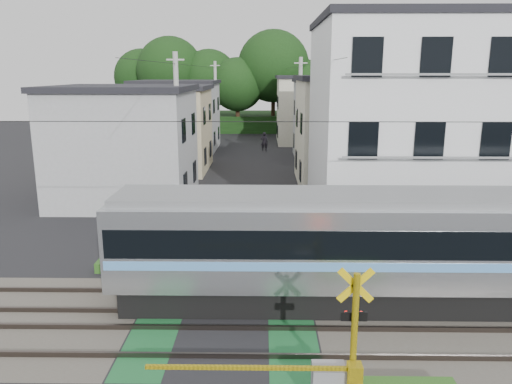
{
  "coord_description": "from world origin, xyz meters",
  "views": [
    {
      "loc": [
        1.1,
        -13.05,
        6.95
      ],
      "look_at": [
        0.82,
        5.0,
        2.63
      ],
      "focal_mm": 35.0,
      "sensor_mm": 36.0,
      "label": 1
    }
  ],
  "objects_px": {
    "crossing_signal_far": "(160,253)",
    "crossing_signal_near": "(333,375)",
    "pedestrian": "(264,142)",
    "apartment_block": "(429,125)"
  },
  "relations": [
    {
      "from": "crossing_signal_far",
      "to": "crossing_signal_near",
      "type": "bearing_deg",
      "value": -54.71
    },
    {
      "from": "pedestrian",
      "to": "crossing_signal_near",
      "type": "bearing_deg",
      "value": 95.44
    },
    {
      "from": "crossing_signal_near",
      "to": "crossing_signal_far",
      "type": "relative_size",
      "value": 1.0
    },
    {
      "from": "crossing_signal_far",
      "to": "apartment_block",
      "type": "relative_size",
      "value": 0.46
    },
    {
      "from": "crossing_signal_far",
      "to": "pedestrian",
      "type": "relative_size",
      "value": 2.73
    },
    {
      "from": "crossing_signal_far",
      "to": "apartment_block",
      "type": "height_order",
      "value": "apartment_block"
    },
    {
      "from": "crossing_signal_near",
      "to": "apartment_block",
      "type": "distance_m",
      "value": 14.95
    },
    {
      "from": "apartment_block",
      "to": "crossing_signal_far",
      "type": "bearing_deg",
      "value": -152.22
    },
    {
      "from": "crossing_signal_far",
      "to": "apartment_block",
      "type": "xyz_separation_m",
      "value": [
        11.09,
        5.84,
        3.94
      ]
    },
    {
      "from": "crossing_signal_near",
      "to": "pedestrian",
      "type": "distance_m",
      "value": 35.65
    }
  ]
}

